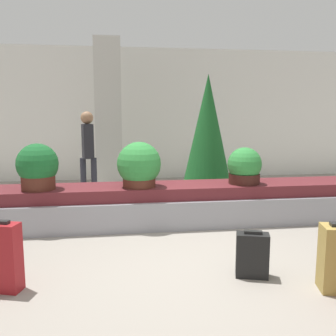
% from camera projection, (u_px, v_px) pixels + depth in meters
% --- Properties ---
extents(ground_plane, '(18.00, 18.00, 0.00)m').
position_uv_depth(ground_plane, '(186.00, 260.00, 4.22)').
color(ground_plane, gray).
extents(back_wall, '(18.00, 0.06, 3.20)m').
position_uv_depth(back_wall, '(146.00, 114.00, 9.25)').
color(back_wall, silver).
rests_on(back_wall, ground_plane).
extents(carousel, '(6.39, 0.88, 0.59)m').
position_uv_depth(carousel, '(168.00, 205.00, 5.60)').
color(carousel, gray).
rests_on(carousel, ground_plane).
extents(pillar, '(0.56, 0.56, 3.20)m').
position_uv_depth(pillar, '(108.00, 115.00, 8.08)').
color(pillar, beige).
rests_on(pillar, ground_plane).
extents(suitcase_3, '(0.36, 0.26, 0.48)m').
position_uv_depth(suitcase_3, '(252.00, 255.00, 3.77)').
color(suitcase_3, black).
rests_on(suitcase_3, ground_plane).
extents(suitcase_4, '(0.39, 0.27, 0.68)m').
position_uv_depth(suitcase_4, '(1.00, 257.00, 3.46)').
color(suitcase_4, maroon).
rests_on(suitcase_4, ground_plane).
extents(potted_plant_0, '(0.63, 0.63, 0.65)m').
position_uv_depth(potted_plant_0, '(139.00, 166.00, 5.35)').
color(potted_plant_0, '#4C2319').
rests_on(potted_plant_0, carousel).
extents(potted_plant_1, '(0.51, 0.51, 0.55)m').
position_uv_depth(potted_plant_1, '(244.00, 167.00, 5.60)').
color(potted_plant_1, '#381914').
rests_on(potted_plant_1, carousel).
extents(potted_plant_2, '(0.57, 0.57, 0.64)m').
position_uv_depth(potted_plant_2, '(38.00, 167.00, 5.17)').
color(potted_plant_2, '#4C2319').
rests_on(potted_plant_2, carousel).
extents(traveler_0, '(0.31, 0.35, 1.67)m').
position_uv_depth(traveler_0, '(88.00, 148.00, 6.99)').
color(traveler_0, '#282833').
rests_on(traveler_0, ground_plane).
extents(decorated_tree, '(0.96, 0.96, 2.34)m').
position_uv_depth(decorated_tree, '(208.00, 134.00, 6.88)').
color(decorated_tree, '#4C331E').
rests_on(decorated_tree, ground_plane).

